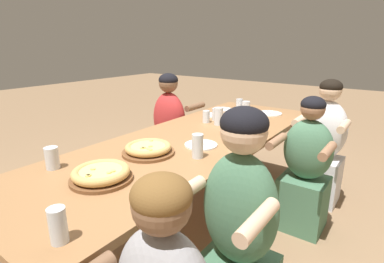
{
  "coord_description": "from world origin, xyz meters",
  "views": [
    {
      "loc": [
        -1.66,
        -1.2,
        1.42
      ],
      "look_at": [
        0.0,
        0.0,
        0.81
      ],
      "focal_mm": 28.0,
      "sensor_mm": 36.0,
      "label": 1
    }
  ],
  "objects_px": {
    "pizza_board_main": "(148,149)",
    "drinking_glass_h": "(239,105)",
    "empty_plate_c": "(216,115)",
    "empty_plate_d": "(201,145)",
    "pizza_board_second": "(101,174)",
    "drinking_glass_b": "(246,108)",
    "drinking_glass_g": "(219,116)",
    "diner_near_midright": "(305,172)",
    "drinking_glass_f": "(233,139)",
    "drinking_glass_a": "(260,125)",
    "empty_plate_b": "(222,109)",
    "drinking_glass_j": "(206,117)",
    "drinking_glass_c": "(217,115)",
    "diner_near_midleft": "(238,239)",
    "drinking_glass_i": "(198,147)",
    "diner_near_right": "(323,149)",
    "empty_plate_a": "(269,113)",
    "drinking_glass_d": "(52,158)",
    "drinking_glass_e": "(58,228)",
    "diner_far_midright": "(170,135)"
  },
  "relations": [
    {
      "from": "drinking_glass_j",
      "to": "pizza_board_main",
      "type": "bearing_deg",
      "value": -171.54
    },
    {
      "from": "drinking_glass_b",
      "to": "drinking_glass_j",
      "type": "bearing_deg",
      "value": 167.78
    },
    {
      "from": "diner_near_midright",
      "to": "drinking_glass_b",
      "type": "bearing_deg",
      "value": -30.37
    },
    {
      "from": "empty_plate_b",
      "to": "drinking_glass_c",
      "type": "distance_m",
      "value": 0.43
    },
    {
      "from": "drinking_glass_c",
      "to": "empty_plate_b",
      "type": "bearing_deg",
      "value": 23.19
    },
    {
      "from": "drinking_glass_i",
      "to": "diner_near_right",
      "type": "distance_m",
      "value": 1.45
    },
    {
      "from": "drinking_glass_a",
      "to": "diner_near_midleft",
      "type": "xyz_separation_m",
      "value": [
        -0.97,
        -0.33,
        -0.28
      ]
    },
    {
      "from": "empty_plate_a",
      "to": "empty_plate_b",
      "type": "xyz_separation_m",
      "value": [
        -0.11,
        0.46,
        0.0
      ]
    },
    {
      "from": "diner_near_midright",
      "to": "drinking_glass_g",
      "type": "bearing_deg",
      "value": 8.24
    },
    {
      "from": "diner_near_midleft",
      "to": "empty_plate_d",
      "type": "bearing_deg",
      "value": -41.59
    },
    {
      "from": "drinking_glass_f",
      "to": "drinking_glass_i",
      "type": "relative_size",
      "value": 0.77
    },
    {
      "from": "drinking_glass_e",
      "to": "drinking_glass_f",
      "type": "xyz_separation_m",
      "value": [
        1.24,
        -0.0,
        -0.01
      ]
    },
    {
      "from": "pizza_board_second",
      "to": "drinking_glass_g",
      "type": "xyz_separation_m",
      "value": [
        1.25,
        0.07,
        0.04
      ]
    },
    {
      "from": "drinking_glass_a",
      "to": "drinking_glass_h",
      "type": "height_order",
      "value": "drinking_glass_a"
    },
    {
      "from": "drinking_glass_a",
      "to": "diner_near_midright",
      "type": "distance_m",
      "value": 0.5
    },
    {
      "from": "drinking_glass_g",
      "to": "empty_plate_d",
      "type": "bearing_deg",
      "value": -161.04
    },
    {
      "from": "diner_near_right",
      "to": "pizza_board_main",
      "type": "bearing_deg",
      "value": 64.2
    },
    {
      "from": "pizza_board_main",
      "to": "drinking_glass_h",
      "type": "relative_size",
      "value": 2.63
    },
    {
      "from": "empty_plate_a",
      "to": "empty_plate_c",
      "type": "xyz_separation_m",
      "value": [
        -0.36,
        0.38,
        0.0
      ]
    },
    {
      "from": "drinking_glass_d",
      "to": "drinking_glass_e",
      "type": "bearing_deg",
      "value": -118.4
    },
    {
      "from": "pizza_board_second",
      "to": "drinking_glass_a",
      "type": "height_order",
      "value": "drinking_glass_a"
    },
    {
      "from": "empty_plate_c",
      "to": "drinking_glass_h",
      "type": "relative_size",
      "value": 1.66
    },
    {
      "from": "empty_plate_a",
      "to": "drinking_glass_a",
      "type": "bearing_deg",
      "value": -163.89
    },
    {
      "from": "diner_near_midright",
      "to": "drinking_glass_f",
      "type": "bearing_deg",
      "value": 54.55
    },
    {
      "from": "drinking_glass_c",
      "to": "drinking_glass_g",
      "type": "xyz_separation_m",
      "value": [
        -0.12,
        -0.09,
        0.03
      ]
    },
    {
      "from": "drinking_glass_h",
      "to": "drinking_glass_j",
      "type": "bearing_deg",
      "value": 177.52
    },
    {
      "from": "empty_plate_c",
      "to": "empty_plate_d",
      "type": "height_order",
      "value": "same"
    },
    {
      "from": "empty_plate_b",
      "to": "diner_near_midright",
      "type": "relative_size",
      "value": 0.2
    },
    {
      "from": "pizza_board_second",
      "to": "drinking_glass_h",
      "type": "distance_m",
      "value": 1.83
    },
    {
      "from": "empty_plate_d",
      "to": "drinking_glass_g",
      "type": "bearing_deg",
      "value": 18.96
    },
    {
      "from": "drinking_glass_g",
      "to": "diner_near_right",
      "type": "xyz_separation_m",
      "value": [
        0.63,
        -0.71,
        -0.32
      ]
    },
    {
      "from": "empty_plate_c",
      "to": "drinking_glass_b",
      "type": "distance_m",
      "value": 0.32
    },
    {
      "from": "drinking_glass_b",
      "to": "drinking_glass_i",
      "type": "xyz_separation_m",
      "value": [
        -1.24,
        -0.29,
        0.01
      ]
    },
    {
      "from": "diner_near_midleft",
      "to": "pizza_board_second",
      "type": "bearing_deg",
      "value": 21.41
    },
    {
      "from": "pizza_board_main",
      "to": "drinking_glass_a",
      "type": "height_order",
      "value": "drinking_glass_a"
    },
    {
      "from": "drinking_glass_a",
      "to": "drinking_glass_h",
      "type": "distance_m",
      "value": 0.77
    },
    {
      "from": "diner_far_midright",
      "to": "diner_near_midright",
      "type": "xyz_separation_m",
      "value": [
        -0.02,
        -1.36,
        -0.04
      ]
    },
    {
      "from": "drinking_glass_h",
      "to": "diner_near_midleft",
      "type": "bearing_deg",
      "value": -152.6
    },
    {
      "from": "empty_plate_a",
      "to": "drinking_glass_c",
      "type": "bearing_deg",
      "value": 150.13
    },
    {
      "from": "pizza_board_second",
      "to": "drinking_glass_h",
      "type": "height_order",
      "value": "drinking_glass_h"
    },
    {
      "from": "diner_near_midright",
      "to": "pizza_board_main",
      "type": "bearing_deg",
      "value": 53.06
    },
    {
      "from": "pizza_board_main",
      "to": "pizza_board_second",
      "type": "xyz_separation_m",
      "value": [
        -0.41,
        -0.07,
        0.0
      ]
    },
    {
      "from": "empty_plate_a",
      "to": "drinking_glass_d",
      "type": "height_order",
      "value": "drinking_glass_d"
    },
    {
      "from": "drinking_glass_i",
      "to": "drinking_glass_c",
      "type": "bearing_deg",
      "value": 24.3
    },
    {
      "from": "drinking_glass_i",
      "to": "drinking_glass_j",
      "type": "xyz_separation_m",
      "value": [
        0.71,
        0.41,
        -0.02
      ]
    },
    {
      "from": "empty_plate_a",
      "to": "drinking_glass_a",
      "type": "height_order",
      "value": "drinking_glass_a"
    },
    {
      "from": "drinking_glass_h",
      "to": "drinking_glass_j",
      "type": "xyz_separation_m",
      "value": [
        -0.57,
        0.02,
        -0.02
      ]
    },
    {
      "from": "drinking_glass_j",
      "to": "diner_near_midright",
      "type": "distance_m",
      "value": 0.9
    },
    {
      "from": "empty_plate_c",
      "to": "empty_plate_a",
      "type": "bearing_deg",
      "value": -46.3
    },
    {
      "from": "drinking_glass_b",
      "to": "diner_near_midleft",
      "type": "height_order",
      "value": "diner_near_midleft"
    }
  ]
}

